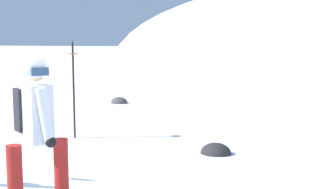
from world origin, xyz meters
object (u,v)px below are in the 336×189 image
Objects in this scene: piste_marker_near at (74,82)px; rock_dark at (216,154)px; snowboarder_main at (36,134)px; rock_mid at (119,103)px.

rock_dark is (2.85, -0.12, -1.07)m from piste_marker_near.
snowboarder_main is at bearing -104.86° from rock_dark.
snowboarder_main is at bearing -66.59° from rock_mid.
piste_marker_near is at bearing 177.51° from rock_dark.
piste_marker_near reaches higher than rock_dark.
piste_marker_near is 3.62× the size of rock_dark.
snowboarder_main is 4.02m from piste_marker_near.
rock_mid is at bearing 133.00° from rock_dark.
snowboarder_main reaches higher than rock_mid.
snowboarder_main is at bearing -60.84° from piste_marker_near.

